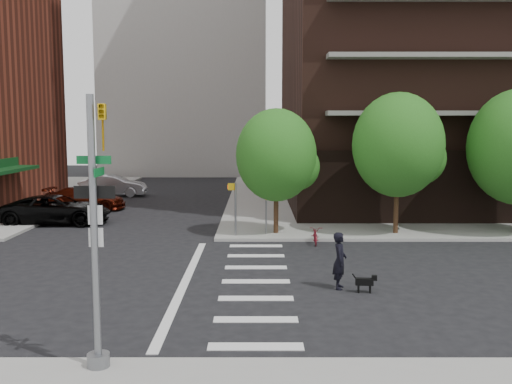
{
  "coord_description": "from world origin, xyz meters",
  "views": [
    {
      "loc": [
        3.02,
        -19.65,
        5.48
      ],
      "look_at": [
        3.0,
        6.0,
        2.5
      ],
      "focal_mm": 40.0,
      "sensor_mm": 36.0,
      "label": 1
    }
  ],
  "objects_px": {
    "parked_car_silver": "(113,186)",
    "parked_car_maroon": "(86,198)",
    "traffic_signal": "(96,254)",
    "parked_car_black": "(56,210)",
    "scooter": "(315,235)",
    "dog_walker": "(340,261)"
  },
  "relations": [
    {
      "from": "parked_car_black",
      "to": "scooter",
      "type": "distance_m",
      "value": 15.0
    },
    {
      "from": "parked_car_black",
      "to": "parked_car_silver",
      "type": "relative_size",
      "value": 1.15
    },
    {
      "from": "parked_car_silver",
      "to": "scooter",
      "type": "distance_m",
      "value": 22.91
    },
    {
      "from": "traffic_signal",
      "to": "parked_car_silver",
      "type": "distance_m",
      "value": 33.11
    },
    {
      "from": "parked_car_maroon",
      "to": "traffic_signal",
      "type": "bearing_deg",
      "value": -159.97
    },
    {
      "from": "traffic_signal",
      "to": "parked_car_black",
      "type": "bearing_deg",
      "value": 111.71
    },
    {
      "from": "parked_car_black",
      "to": "parked_car_silver",
      "type": "distance_m",
      "value": 12.73
    },
    {
      "from": "parked_car_black",
      "to": "scooter",
      "type": "bearing_deg",
      "value": -112.88
    },
    {
      "from": "parked_car_black",
      "to": "traffic_signal",
      "type": "bearing_deg",
      "value": -159.95
    },
    {
      "from": "traffic_signal",
      "to": "scooter",
      "type": "xyz_separation_m",
      "value": [
        6.24,
        13.99,
        -2.27
      ]
    },
    {
      "from": "parked_car_maroon",
      "to": "dog_walker",
      "type": "height_order",
      "value": "dog_walker"
    },
    {
      "from": "traffic_signal",
      "to": "dog_walker",
      "type": "relative_size",
      "value": 3.11
    },
    {
      "from": "traffic_signal",
      "to": "scooter",
      "type": "distance_m",
      "value": 15.49
    },
    {
      "from": "traffic_signal",
      "to": "parked_car_black",
      "type": "relative_size",
      "value": 1.02
    },
    {
      "from": "parked_car_silver",
      "to": "parked_car_maroon",
      "type": "bearing_deg",
      "value": 177.24
    },
    {
      "from": "dog_walker",
      "to": "parked_car_maroon",
      "type": "bearing_deg",
      "value": 48.72
    },
    {
      "from": "traffic_signal",
      "to": "parked_car_maroon",
      "type": "relative_size",
      "value": 1.16
    },
    {
      "from": "traffic_signal",
      "to": "parked_car_black",
      "type": "xyz_separation_m",
      "value": [
        -7.73,
        19.42,
        -1.88
      ]
    },
    {
      "from": "parked_car_silver",
      "to": "parked_car_black",
      "type": "bearing_deg",
      "value": 177.24
    },
    {
      "from": "traffic_signal",
      "to": "parked_car_black",
      "type": "height_order",
      "value": "traffic_signal"
    },
    {
      "from": "parked_car_maroon",
      "to": "dog_walker",
      "type": "xyz_separation_m",
      "value": [
        14.03,
        -18.29,
        0.22
      ]
    },
    {
      "from": "scooter",
      "to": "dog_walker",
      "type": "bearing_deg",
      "value": -87.03
    }
  ]
}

